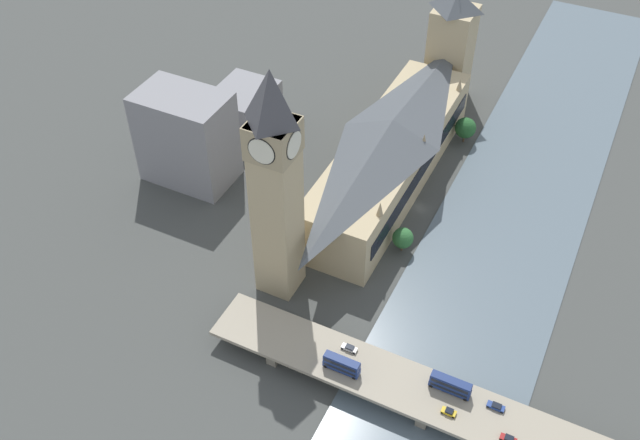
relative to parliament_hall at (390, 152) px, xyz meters
name	(u,v)px	position (x,y,z in m)	size (l,w,h in m)	color
ground_plane	(420,208)	(-15.70, 8.00, -13.85)	(600.00, 600.00, 0.00)	#424442
river_water	(504,234)	(-45.91, 8.00, -13.70)	(48.42, 360.00, 0.30)	slate
parliament_hall	(390,152)	(0.00, 0.00, 0.00)	(25.87, 102.04, 27.91)	tan
clock_tower	(275,182)	(11.65, 60.83, 27.99)	(12.82, 12.82, 77.88)	tan
victoria_tower	(451,47)	(0.05, -63.09, 9.85)	(16.13, 16.13, 51.40)	tan
road_bridge	(431,398)	(-45.91, 82.88, -9.06)	(128.83, 16.49, 5.96)	gray
double_decker_bus_lead	(342,364)	(-21.16, 86.15, -5.14)	(10.43, 2.62, 5.02)	navy
double_decker_bus_mid	(450,385)	(-49.77, 79.31, -5.18)	(11.31, 2.61, 4.93)	navy
car_northbound_lead	(349,348)	(-20.24, 78.93, -7.16)	(4.56, 1.84, 1.46)	silver
car_northbound_mid	(509,439)	(-67.81, 86.66, -7.19)	(4.22, 1.86, 1.41)	maroon
car_northbound_tail	(449,412)	(-51.82, 85.92, -7.17)	(3.87, 1.89, 1.49)	gold
car_southbound_lead	(496,406)	(-62.36, 78.97, -7.19)	(4.68, 1.89, 1.40)	navy
city_block_west	(244,109)	(64.20, -6.04, -4.89)	(21.02, 25.67, 17.91)	gray
city_block_center	(187,137)	(66.79, 28.41, 3.60)	(32.10, 20.66, 34.91)	gray
tree_embankment_near	(465,128)	(-17.20, -36.14, -7.32)	(8.18, 8.18, 10.63)	brown
tree_embankment_mid	(403,238)	(-17.34, 30.32, -8.26)	(6.99, 6.99, 9.10)	brown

